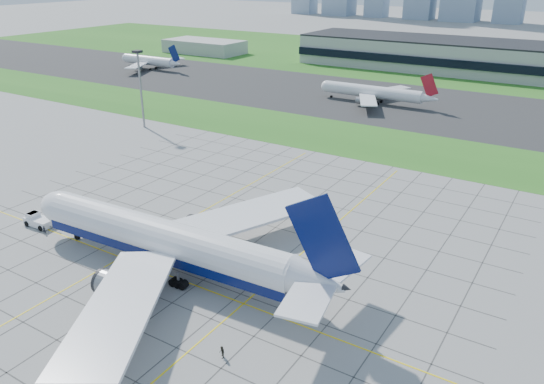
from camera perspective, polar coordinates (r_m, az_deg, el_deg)
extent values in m
plane|color=gray|center=(98.99, -11.06, -7.98)|extent=(1400.00, 1400.00, 0.00)
cube|color=#29671D|center=(169.70, 9.87, 5.44)|extent=(700.00, 35.00, 0.04)
cube|color=#383838|center=(219.96, 15.52, 8.97)|extent=(700.00, 75.00, 0.04)
cube|color=#29671D|center=(325.13, 21.53, 12.56)|extent=(700.00, 145.00, 0.04)
cube|color=#474744|center=(138.49, -23.03, -0.20)|extent=(0.18, 130.00, 0.02)
cube|color=#474744|center=(132.34, -20.99, -0.92)|extent=(0.18, 130.00, 0.02)
cube|color=#474744|center=(126.40, -18.75, -1.72)|extent=(0.18, 130.00, 0.02)
cube|color=#474744|center=(120.70, -16.30, -2.58)|extent=(0.18, 130.00, 0.02)
cube|color=#474744|center=(115.27, -13.60, -3.53)|extent=(0.18, 130.00, 0.02)
cube|color=#474744|center=(110.15, -10.64, -4.56)|extent=(0.18, 130.00, 0.02)
cube|color=#474744|center=(105.40, -7.39, -5.67)|extent=(0.18, 130.00, 0.02)
cube|color=#474744|center=(101.05, -3.84, -6.86)|extent=(0.18, 130.00, 0.02)
cube|color=#474744|center=(97.17, 0.04, -8.12)|extent=(0.18, 130.00, 0.02)
cube|color=#474744|center=(93.82, 4.24, -9.44)|extent=(0.18, 130.00, 0.02)
cube|color=#474744|center=(91.04, 8.77, -10.79)|extent=(0.18, 130.00, 0.02)
cube|color=#474744|center=(88.90, 13.58, -12.15)|extent=(0.18, 130.00, 0.02)
cube|color=#474744|center=(87.44, 18.65, -13.47)|extent=(0.18, 130.00, 0.02)
cube|color=#474744|center=(83.34, -26.67, -16.97)|extent=(110.00, 0.18, 0.02)
cube|color=#474744|center=(86.41, -22.14, -14.53)|extent=(110.00, 0.18, 0.02)
cube|color=#474744|center=(90.09, -18.05, -12.19)|extent=(110.00, 0.18, 0.02)
cube|color=#474744|center=(94.30, -14.37, -10.00)|extent=(110.00, 0.18, 0.02)
cube|color=#474744|center=(98.98, -11.06, -7.97)|extent=(110.00, 0.18, 0.02)
cube|color=#474744|center=(104.07, -8.09, -6.11)|extent=(110.00, 0.18, 0.02)
cube|color=#474744|center=(109.51, -5.42, -4.41)|extent=(110.00, 0.18, 0.02)
cube|color=#474744|center=(115.24, -3.02, -2.88)|extent=(110.00, 0.18, 0.02)
cube|color=#474744|center=(121.23, -0.86, -1.48)|extent=(110.00, 0.18, 0.02)
cube|color=#474744|center=(127.45, 1.09, -0.22)|extent=(110.00, 0.18, 0.02)
cube|color=#474744|center=(133.85, 2.85, 0.93)|extent=(110.00, 0.18, 0.02)
cube|color=#474744|center=(140.42, 4.46, 1.96)|extent=(110.00, 0.18, 0.02)
cube|color=#474744|center=(147.12, 5.92, 2.91)|extent=(110.00, 0.18, 0.02)
cube|color=yellow|center=(97.77, -11.85, -8.46)|extent=(120.00, 0.25, 0.03)
cube|color=yellow|center=(117.99, -8.13, -2.44)|extent=(0.25, 100.00, 0.03)
cube|color=yellow|center=(103.83, 3.93, -5.99)|extent=(0.25, 100.00, 0.03)
cube|color=#B7B7B2|center=(351.81, -7.28, 15.26)|extent=(50.00, 25.00, 8.00)
cylinder|color=gray|center=(184.68, -13.91, 10.54)|extent=(0.70, 0.70, 25.00)
cube|color=black|center=(182.51, -14.30, 14.43)|extent=(2.50, 2.50, 0.80)
cylinder|color=white|center=(95.60, -11.51, -4.89)|extent=(51.74, 9.05, 6.72)
cube|color=#07124E|center=(96.60, -11.42, -6.01)|extent=(51.72, 8.61, 1.79)
ellipsoid|color=white|center=(112.91, -21.54, -1.63)|extent=(11.04, 7.20, 6.72)
cube|color=black|center=(114.51, -22.37, -1.11)|extent=(2.62, 3.69, 0.67)
cone|color=white|center=(81.22, 4.89, -9.59)|extent=(9.24, 6.78, 6.38)
cube|color=#07124E|center=(77.25, 5.45, -5.00)|extent=(12.22, 1.12, 14.29)
cube|color=white|center=(105.28, -2.38, -2.38)|extent=(21.70, 32.77, 1.09)
cube|color=white|center=(81.18, -16.04, -11.77)|extent=(23.86, 32.34, 1.09)
cylinder|color=slate|center=(105.16, -7.25, -3.95)|extent=(7.46, 4.58, 4.25)
cylinder|color=slate|center=(90.05, -16.22, -9.74)|extent=(7.46, 4.58, 4.25)
cylinder|color=gray|center=(112.86, -20.27, -4.16)|extent=(0.42, 0.42, 2.91)
cylinder|color=black|center=(113.23, -20.21, -4.54)|extent=(1.26, 0.62, 1.23)
cylinder|color=black|center=(97.52, -7.36, -7.73)|extent=(1.51, 1.41, 1.46)
cylinder|color=black|center=(92.80, -10.01, -9.64)|extent=(1.51, 1.41, 1.46)
cube|color=white|center=(121.89, -23.75, -2.93)|extent=(6.60, 3.31, 1.51)
cube|color=white|center=(122.77, -24.32, -2.29)|extent=(2.05, 2.46, 1.19)
cube|color=black|center=(122.68, -24.34, -2.20)|extent=(1.82, 2.23, 0.75)
cube|color=gray|center=(118.57, -22.34, -3.59)|extent=(3.24, 0.34, 0.19)
cylinder|color=black|center=(124.39, -23.83, -2.62)|extent=(1.21, 0.59, 1.19)
cylinder|color=black|center=(122.96, -24.85, -3.10)|extent=(1.21, 0.59, 1.19)
cylinder|color=black|center=(121.17, -22.58, -3.08)|extent=(1.21, 0.59, 1.19)
cylinder|color=black|center=(119.70, -23.60, -3.58)|extent=(1.21, 0.59, 1.19)
imported|color=black|center=(118.10, -23.30, -3.77)|extent=(0.70, 0.69, 1.62)
imported|color=black|center=(77.26, -5.42, -16.78)|extent=(1.10, 1.14, 1.86)
cylinder|color=white|center=(298.81, -13.13, 13.61)|extent=(33.18, 4.80, 4.80)
cube|color=#081757|center=(285.49, -10.49, 14.42)|extent=(7.46, 0.40, 9.15)
cube|color=white|center=(305.16, -11.32, 13.79)|extent=(13.89, 20.66, 0.40)
cube|color=white|center=(289.70, -14.33, 13.06)|extent=(13.89, 20.66, 0.40)
cylinder|color=black|center=(299.08, -12.37, 12.90)|extent=(1.00, 1.00, 1.00)
cylinder|color=black|center=(295.99, -12.97, 12.75)|extent=(1.00, 1.00, 1.00)
cylinder|color=white|center=(219.15, 10.73, 10.55)|extent=(40.42, 4.80, 4.80)
cube|color=#B01424|center=(211.21, 16.57, 10.94)|extent=(7.46, 0.40, 9.15)
cube|color=white|center=(228.45, 12.43, 10.71)|extent=(13.89, 20.66, 0.40)
cube|color=white|center=(208.33, 10.28, 9.72)|extent=(13.89, 20.66, 0.40)
cylinder|color=black|center=(220.87, 11.69, 9.51)|extent=(1.00, 1.00, 1.00)
cylinder|color=black|center=(216.85, 11.26, 9.29)|extent=(1.00, 1.00, 1.00)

